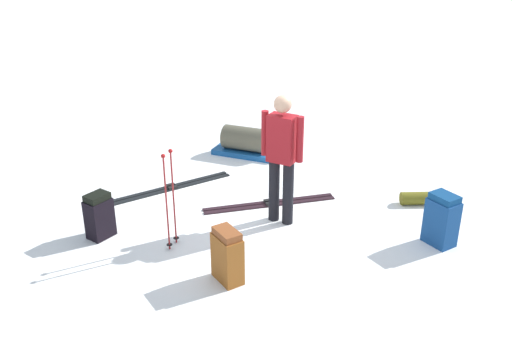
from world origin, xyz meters
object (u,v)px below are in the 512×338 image
at_px(ski_pair_far, 270,204).
at_px(backpack_small_spare, 227,256).
at_px(ski_pair_near, 172,188).
at_px(sleeping_mat_rolled, 421,198).
at_px(skier_standing, 282,153).
at_px(backpack_bright, 99,216).
at_px(gear_sled, 246,142).
at_px(backpack_large_dark, 441,220).
at_px(ski_poles_planted_near, 170,195).

distance_m(ski_pair_far, backpack_small_spare, 1.90).
bearing_deg(ski_pair_near, sleeping_mat_rolled, -60.71).
bearing_deg(skier_standing, backpack_bright, 137.60).
height_order(gear_sled, sleeping_mat_rolled, gear_sled).
bearing_deg(backpack_bright, sleeping_mat_rolled, -40.61).
bearing_deg(sleeping_mat_rolled, ski_pair_near, 119.29).
distance_m(ski_pair_far, backpack_large_dark, 2.30).
distance_m(ski_pair_near, ski_poles_planted_near, 1.77).
xyz_separation_m(ski_pair_far, gear_sled, (1.26, 1.43, 0.21)).
height_order(backpack_bright, sleeping_mat_rolled, backpack_bright).
height_order(backpack_bright, ski_poles_planted_near, ski_poles_planted_near).
bearing_deg(backpack_large_dark, backpack_bright, 125.21).
bearing_deg(backpack_large_dark, ski_pair_near, 103.27).
xyz_separation_m(backpack_small_spare, sleeping_mat_rolled, (3.02, -0.95, -0.21)).
relative_size(skier_standing, ski_poles_planted_near, 1.39).
distance_m(backpack_small_spare, gear_sled, 3.68).
bearing_deg(skier_standing, gear_sled, 49.47).
relative_size(ski_pair_near, backpack_small_spare, 3.01).
distance_m(skier_standing, backpack_small_spare, 1.61).
relative_size(backpack_large_dark, ski_poles_planted_near, 0.54).
xyz_separation_m(backpack_large_dark, ski_poles_planted_near, (-2.01, 2.52, 0.36)).
bearing_deg(ski_pair_near, backpack_small_spare, -120.40).
distance_m(skier_standing, ski_pair_far, 1.06).
distance_m(backpack_large_dark, gear_sled, 3.77).
distance_m(ski_pair_near, backpack_large_dark, 3.82).
height_order(backpack_large_dark, backpack_bright, backpack_large_dark).
relative_size(backpack_bright, gear_sled, 0.50).
bearing_deg(gear_sled, backpack_bright, -174.98).
height_order(ski_pair_far, backpack_bright, backpack_bright).
bearing_deg(backpack_bright, ski_pair_near, 11.83).
xyz_separation_m(backpack_bright, sleeping_mat_rolled, (3.27, -2.80, -0.20)).
distance_m(backpack_large_dark, backpack_small_spare, 2.64).
distance_m(backpack_large_dark, sleeping_mat_rolled, 1.08).
distance_m(ski_pair_near, sleeping_mat_rolled, 3.58).
xyz_separation_m(ski_pair_near, sleeping_mat_rolled, (1.75, -3.12, 0.08)).
bearing_deg(backpack_bright, backpack_small_spare, -82.43).
relative_size(skier_standing, backpack_large_dark, 2.59).
distance_m(ski_poles_planted_near, sleeping_mat_rolled, 3.52).
bearing_deg(backpack_bright, skier_standing, -42.40).
bearing_deg(sleeping_mat_rolled, ski_poles_planted_near, 146.13).
relative_size(ski_pair_far, backpack_bright, 2.72).
distance_m(skier_standing, sleeping_mat_rolled, 2.20).
height_order(backpack_large_dark, sleeping_mat_rolled, backpack_large_dark).
relative_size(backpack_small_spare, ski_poles_planted_near, 0.50).
xyz_separation_m(ski_pair_far, ski_poles_planted_near, (-1.60, 0.28, 0.67)).
distance_m(ski_pair_near, ski_pair_far, 1.53).
bearing_deg(gear_sled, backpack_small_spare, -144.53).
bearing_deg(sleeping_mat_rolled, gear_sled, 90.48).
relative_size(skier_standing, ski_pair_near, 0.92).
bearing_deg(gear_sled, skier_standing, -130.53).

